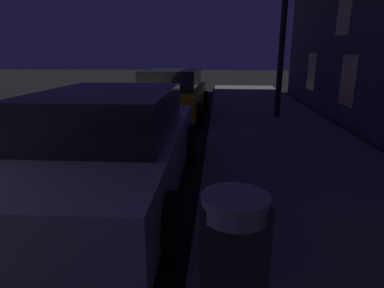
% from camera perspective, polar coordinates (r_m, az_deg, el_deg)
% --- Properties ---
extents(car_silver, '(2.08, 4.57, 1.43)m').
position_cam_1_polar(car_silver, '(4.30, -13.94, -0.10)').
color(car_silver, '#B7B7BF').
rests_on(car_silver, ground).
extents(car_yellow_cab, '(2.04, 4.29, 1.43)m').
position_cam_1_polar(car_yellow_cab, '(9.63, -3.43, 9.02)').
color(car_yellow_cab, gold).
rests_on(car_yellow_cab, ground).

